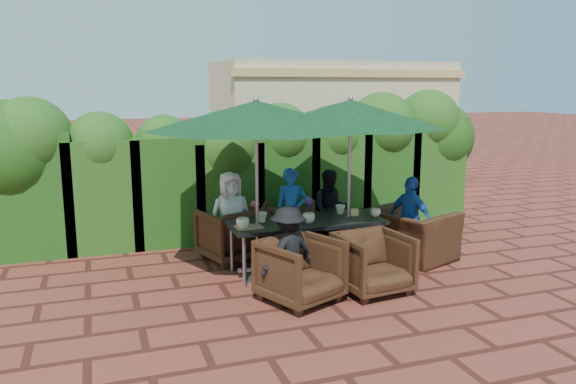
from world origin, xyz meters
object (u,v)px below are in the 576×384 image
object	(u,v)px
chair_far_mid	(289,224)
chair_end_right	(412,226)
chair_near_left	(301,267)
umbrella_right	(350,114)
chair_near_right	(373,260)
dining_table	(305,225)
umbrella_left	(256,116)
chair_far_left	(231,232)
chair_far_right	(340,228)

from	to	relation	value
chair_far_mid	chair_end_right	distance (m)	1.91
chair_near_left	chair_far_mid	bearing A→B (deg)	51.19
umbrella_right	chair_near_right	world-z (taller)	umbrella_right
dining_table	umbrella_left	world-z (taller)	umbrella_left
chair_near_right	chair_end_right	world-z (taller)	chair_end_right
chair_far_left	umbrella_right	bearing A→B (deg)	132.48
chair_near_right	chair_end_right	size ratio (longest dim) A/B	0.73
chair_far_right	chair_far_mid	bearing A→B (deg)	-31.28
chair_far_right	chair_far_left	bearing A→B (deg)	-18.87
dining_table	umbrella_right	world-z (taller)	umbrella_right
chair_near_left	chair_end_right	xyz separation A→B (m)	(2.19, 1.06, 0.07)
umbrella_right	chair_far_right	bearing A→B (deg)	72.32
dining_table	chair_near_right	distance (m)	1.19
chair_far_mid	chair_far_right	size ratio (longest dim) A/B	1.22
umbrella_left	chair_far_left	size ratio (longest dim) A/B	3.38
umbrella_right	chair_near_left	bearing A→B (deg)	-137.10
umbrella_right	chair_near_right	xyz separation A→B (m)	(-0.13, -1.03, -1.79)
chair_near_right	chair_far_right	bearing A→B (deg)	71.31
chair_far_mid	chair_end_right	bearing A→B (deg)	170.92
chair_near_left	chair_near_right	size ratio (longest dim) A/B	1.03
chair_far_mid	chair_end_right	size ratio (longest dim) A/B	0.74
chair_far_right	chair_end_right	distance (m)	1.16
umbrella_right	chair_far_left	size ratio (longest dim) A/B	3.09
chair_far_mid	chair_near_left	bearing A→B (deg)	97.88
chair_far_left	umbrella_left	bearing A→B (deg)	80.76
chair_far_left	chair_end_right	xyz separation A→B (m)	(2.58, -0.86, 0.07)
chair_far_left	chair_near_left	distance (m)	1.97
umbrella_left	chair_end_right	world-z (taller)	umbrella_left
umbrella_left	chair_end_right	distance (m)	2.99
chair_far_mid	chair_near_right	xyz separation A→B (m)	(0.41, -2.09, -0.00)
chair_far_left	chair_near_right	distance (m)	2.37
umbrella_left	chair_far_left	bearing A→B (deg)	97.56
umbrella_right	chair_end_right	xyz separation A→B (m)	(1.08, 0.03, -1.71)
chair_near_left	chair_end_right	bearing A→B (deg)	2.55
dining_table	chair_far_mid	bearing A→B (deg)	83.57
chair_far_right	dining_table	bearing A→B (deg)	25.02
chair_far_left	chair_end_right	world-z (taller)	chair_end_right
umbrella_right	chair_far_mid	size ratio (longest dim) A/B	3.14
chair_far_mid	chair_end_right	xyz separation A→B (m)	(1.61, -1.02, 0.08)
dining_table	chair_end_right	size ratio (longest dim) A/B	1.86
chair_far_left	chair_near_right	size ratio (longest dim) A/B	1.03
chair_far_right	chair_end_right	size ratio (longest dim) A/B	0.60
chair_far_right	chair_end_right	xyz separation A→B (m)	(0.80, -0.83, 0.16)
umbrella_right	chair_near_right	distance (m)	2.07
umbrella_left	dining_table	bearing A→B (deg)	6.12
chair_near_right	umbrella_right	bearing A→B (deg)	76.14
chair_far_mid	chair_far_right	world-z (taller)	chair_far_mid
chair_far_mid	chair_near_left	world-z (taller)	chair_near_left
chair_far_left	chair_far_right	distance (m)	1.78
dining_table	umbrella_right	bearing A→B (deg)	-0.19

